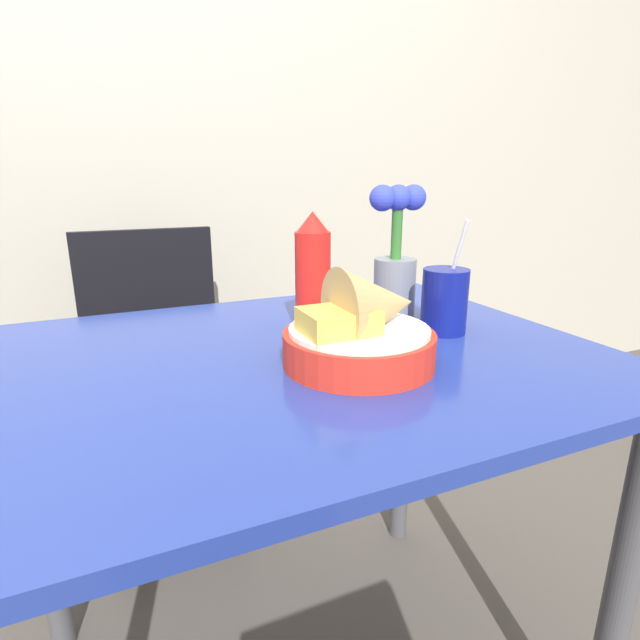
{
  "coord_description": "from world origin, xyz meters",
  "views": [
    {
      "loc": [
        -0.28,
        -0.73,
        1.04
      ],
      "look_at": [
        0.04,
        -0.03,
        0.81
      ],
      "focal_mm": 28.0,
      "sensor_mm": 36.0,
      "label": 1
    }
  ],
  "objects_px": {
    "drink_cup": "(444,303)",
    "flower_vase": "(395,260)",
    "food_basket": "(364,330)",
    "chair_far_window": "(156,354)",
    "ketchup_bottle": "(313,275)"
  },
  "relations": [
    {
      "from": "drink_cup",
      "to": "flower_vase",
      "type": "distance_m",
      "value": 0.14
    },
    {
      "from": "food_basket",
      "to": "drink_cup",
      "type": "distance_m",
      "value": 0.23
    },
    {
      "from": "chair_far_window",
      "to": "flower_vase",
      "type": "distance_m",
      "value": 0.84
    },
    {
      "from": "drink_cup",
      "to": "flower_vase",
      "type": "xyz_separation_m",
      "value": [
        -0.03,
        0.13,
        0.06
      ]
    },
    {
      "from": "ketchup_bottle",
      "to": "flower_vase",
      "type": "height_order",
      "value": "flower_vase"
    },
    {
      "from": "food_basket",
      "to": "flower_vase",
      "type": "xyz_separation_m",
      "value": [
        0.19,
        0.21,
        0.06
      ]
    },
    {
      "from": "food_basket",
      "to": "drink_cup",
      "type": "xyz_separation_m",
      "value": [
        0.22,
        0.09,
        0.0
      ]
    },
    {
      "from": "chair_far_window",
      "to": "flower_vase",
      "type": "xyz_separation_m",
      "value": [
        0.43,
        -0.63,
        0.35
      ]
    },
    {
      "from": "chair_far_window",
      "to": "drink_cup",
      "type": "xyz_separation_m",
      "value": [
        0.46,
        -0.76,
        0.29
      ]
    },
    {
      "from": "chair_far_window",
      "to": "flower_vase",
      "type": "height_order",
      "value": "flower_vase"
    },
    {
      "from": "flower_vase",
      "to": "ketchup_bottle",
      "type": "bearing_deg",
      "value": -171.68
    },
    {
      "from": "chair_far_window",
      "to": "drink_cup",
      "type": "relative_size",
      "value": 4.19
    },
    {
      "from": "flower_vase",
      "to": "drink_cup",
      "type": "bearing_deg",
      "value": -77.05
    },
    {
      "from": "ketchup_bottle",
      "to": "flower_vase",
      "type": "bearing_deg",
      "value": 8.32
    },
    {
      "from": "food_basket",
      "to": "ketchup_bottle",
      "type": "relative_size",
      "value": 1.05
    }
  ]
}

